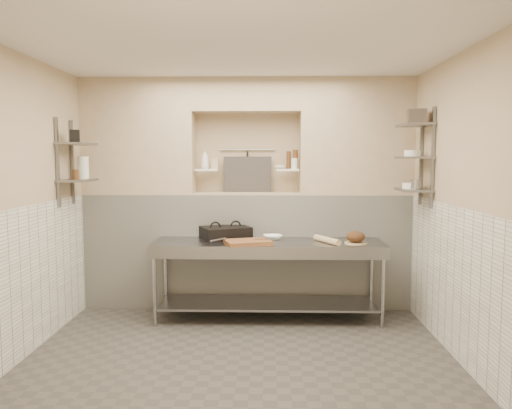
{
  "coord_description": "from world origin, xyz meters",
  "views": [
    {
      "loc": [
        0.26,
        -4.4,
        1.84
      ],
      "look_at": [
        0.13,
        0.9,
        1.35
      ],
      "focal_mm": 35.0,
      "sensor_mm": 36.0,
      "label": 1
    }
  ],
  "objects_px": {
    "mixing_bowl": "(273,237)",
    "bowl_alcove": "(280,167)",
    "panini_press": "(226,233)",
    "rolling_pin": "(327,240)",
    "prep_table": "(268,264)",
    "jug_left": "(83,168)",
    "bread_loaf": "(356,237)",
    "bottle_soap": "(205,159)",
    "cutting_board": "(248,242)"
  },
  "relations": [
    {
      "from": "panini_press",
      "to": "rolling_pin",
      "type": "relative_size",
      "value": 1.44
    },
    {
      "from": "bread_loaf",
      "to": "jug_left",
      "type": "height_order",
      "value": "jug_left"
    },
    {
      "from": "rolling_pin",
      "to": "bottle_soap",
      "type": "distance_m",
      "value": 1.79
    },
    {
      "from": "rolling_pin",
      "to": "bread_loaf",
      "type": "relative_size",
      "value": 2.17
    },
    {
      "from": "panini_press",
      "to": "mixing_bowl",
      "type": "bearing_deg",
      "value": -27.35
    },
    {
      "from": "cutting_board",
      "to": "bread_loaf",
      "type": "bearing_deg",
      "value": 3.08
    },
    {
      "from": "bowl_alcove",
      "to": "prep_table",
      "type": "bearing_deg",
      "value": -104.69
    },
    {
      "from": "panini_press",
      "to": "mixing_bowl",
      "type": "height_order",
      "value": "panini_press"
    },
    {
      "from": "jug_left",
      "to": "rolling_pin",
      "type": "bearing_deg",
      "value": -2.04
    },
    {
      "from": "panini_press",
      "to": "cutting_board",
      "type": "relative_size",
      "value": 1.33
    },
    {
      "from": "cutting_board",
      "to": "bread_loaf",
      "type": "xyz_separation_m",
      "value": [
        1.19,
        0.06,
        0.05
      ]
    },
    {
      "from": "mixing_bowl",
      "to": "bowl_alcove",
      "type": "relative_size",
      "value": 1.55
    },
    {
      "from": "prep_table",
      "to": "rolling_pin",
      "type": "xyz_separation_m",
      "value": [
        0.66,
        -0.07,
        0.29
      ]
    },
    {
      "from": "mixing_bowl",
      "to": "bowl_alcove",
      "type": "xyz_separation_m",
      "value": [
        0.09,
        0.38,
        0.81
      ]
    },
    {
      "from": "mixing_bowl",
      "to": "bread_loaf",
      "type": "bearing_deg",
      "value": -15.33
    },
    {
      "from": "bottle_soap",
      "to": "bowl_alcove",
      "type": "xyz_separation_m",
      "value": [
        0.92,
        0.01,
        -0.1
      ]
    },
    {
      "from": "mixing_bowl",
      "to": "bottle_soap",
      "type": "relative_size",
      "value": 0.94
    },
    {
      "from": "panini_press",
      "to": "bowl_alcove",
      "type": "height_order",
      "value": "bowl_alcove"
    },
    {
      "from": "jug_left",
      "to": "prep_table",
      "type": "bearing_deg",
      "value": -0.87
    },
    {
      "from": "prep_table",
      "to": "panini_press",
      "type": "height_order",
      "value": "panini_press"
    },
    {
      "from": "prep_table",
      "to": "cutting_board",
      "type": "relative_size",
      "value": 5.33
    },
    {
      "from": "bread_loaf",
      "to": "bottle_soap",
      "type": "relative_size",
      "value": 0.88
    },
    {
      "from": "bottle_soap",
      "to": "bowl_alcove",
      "type": "distance_m",
      "value": 0.92
    },
    {
      "from": "bowl_alcove",
      "to": "panini_press",
      "type": "bearing_deg",
      "value": -150.58
    },
    {
      "from": "prep_table",
      "to": "rolling_pin",
      "type": "bearing_deg",
      "value": -5.77
    },
    {
      "from": "prep_table",
      "to": "bread_loaf",
      "type": "xyz_separation_m",
      "value": [
        0.97,
        -0.1,
        0.33
      ]
    },
    {
      "from": "panini_press",
      "to": "prep_table",
      "type": "bearing_deg",
      "value": -44.39
    },
    {
      "from": "panini_press",
      "to": "rolling_pin",
      "type": "xyz_separation_m",
      "value": [
        1.15,
        -0.24,
        -0.04
      ]
    },
    {
      "from": "prep_table",
      "to": "mixing_bowl",
      "type": "xyz_separation_m",
      "value": [
        0.05,
        0.15,
        0.28
      ]
    },
    {
      "from": "rolling_pin",
      "to": "bottle_soap",
      "type": "bearing_deg",
      "value": 157.58
    },
    {
      "from": "cutting_board",
      "to": "bowl_alcove",
      "type": "bearing_deg",
      "value": 62.5
    },
    {
      "from": "panini_press",
      "to": "rolling_pin",
      "type": "distance_m",
      "value": 1.18
    },
    {
      "from": "jug_left",
      "to": "mixing_bowl",
      "type": "bearing_deg",
      "value": 3.21
    },
    {
      "from": "bottle_soap",
      "to": "bowl_alcove",
      "type": "bearing_deg",
      "value": 0.75
    },
    {
      "from": "bottle_soap",
      "to": "prep_table",
      "type": "bearing_deg",
      "value": -34.02
    },
    {
      "from": "mixing_bowl",
      "to": "panini_press",
      "type": "bearing_deg",
      "value": 177.52
    },
    {
      "from": "bowl_alcove",
      "to": "jug_left",
      "type": "height_order",
      "value": "jug_left"
    },
    {
      "from": "bread_loaf",
      "to": "jug_left",
      "type": "bearing_deg",
      "value": 177.57
    },
    {
      "from": "panini_press",
      "to": "jug_left",
      "type": "bearing_deg",
      "value": 160.28
    },
    {
      "from": "cutting_board",
      "to": "rolling_pin",
      "type": "bearing_deg",
      "value": 6.27
    },
    {
      "from": "prep_table",
      "to": "jug_left",
      "type": "distance_m",
      "value": 2.37
    },
    {
      "from": "panini_press",
      "to": "bowl_alcove",
      "type": "xyz_separation_m",
      "value": [
        0.64,
        0.36,
        0.76
      ]
    },
    {
      "from": "prep_table",
      "to": "jug_left",
      "type": "height_order",
      "value": "jug_left"
    },
    {
      "from": "panini_press",
      "to": "bottle_soap",
      "type": "height_order",
      "value": "bottle_soap"
    },
    {
      "from": "bottle_soap",
      "to": "rolling_pin",
      "type": "bearing_deg",
      "value": -22.42
    },
    {
      "from": "panini_press",
      "to": "jug_left",
      "type": "height_order",
      "value": "jug_left"
    },
    {
      "from": "cutting_board",
      "to": "panini_press",
      "type": "bearing_deg",
      "value": 128.99
    },
    {
      "from": "mixing_bowl",
      "to": "bowl_alcove",
      "type": "bearing_deg",
      "value": 77.05
    },
    {
      "from": "bread_loaf",
      "to": "bowl_alcove",
      "type": "xyz_separation_m",
      "value": [
        -0.83,
        0.64,
        0.76
      ]
    },
    {
      "from": "cutting_board",
      "to": "bowl_alcove",
      "type": "relative_size",
      "value": 3.4
    }
  ]
}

